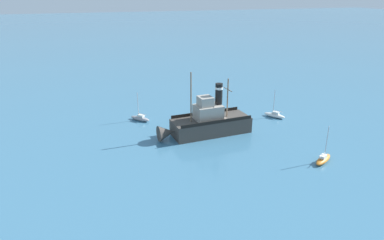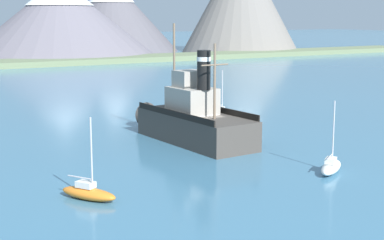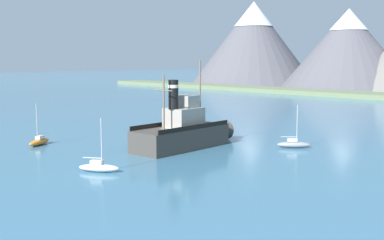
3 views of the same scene
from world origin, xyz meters
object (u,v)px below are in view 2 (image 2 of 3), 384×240
sailboat_orange (88,192)px  sailboat_grey (221,113)px  sailboat_white (331,166)px  old_tugboat (191,120)px

sailboat_orange → sailboat_grey: 29.73m
sailboat_grey → sailboat_white: size_ratio=1.00×
sailboat_orange → sailboat_grey: size_ratio=1.00×
old_tugboat → sailboat_white: size_ratio=2.98×
old_tugboat → sailboat_white: 14.07m
sailboat_orange → sailboat_white: same height
sailboat_orange → sailboat_white: bearing=-9.1°
old_tugboat → sailboat_orange: size_ratio=2.98×
old_tugboat → sailboat_grey: old_tugboat is taller
sailboat_grey → sailboat_white: (-5.69, -22.51, 0.00)m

